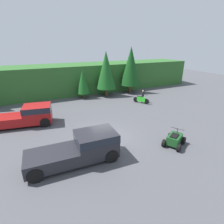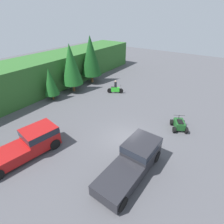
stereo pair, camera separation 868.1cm
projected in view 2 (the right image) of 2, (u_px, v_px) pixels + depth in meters
ground_plane at (126, 140)px, 15.38m from camera, size 80.00×80.00×0.00m
hillside_backdrop at (17, 81)px, 22.05m from camera, size 44.00×6.00×4.33m
tree_mid_left at (50, 82)px, 21.26m from camera, size 1.79×1.79×4.08m
tree_mid_right at (71, 64)px, 22.90m from camera, size 2.83×2.83×6.43m
tree_right at (91, 56)px, 25.80m from camera, size 3.07×3.07×6.98m
pickup_truck_red at (29, 143)px, 13.60m from camera, size 5.77×3.00×1.88m
pickup_truck_second at (134, 159)px, 12.12m from camera, size 5.89×2.40×1.88m
dirt_bike at (115, 90)px, 23.91m from camera, size 1.23×1.92×1.14m
quad_atv at (179, 125)px, 16.68m from camera, size 2.24×2.03×1.21m
rider_person at (115, 86)px, 24.08m from camera, size 0.43×0.43×1.66m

